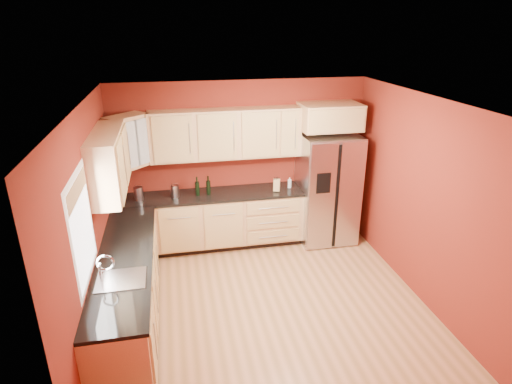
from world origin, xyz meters
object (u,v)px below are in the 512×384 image
refrigerator (327,188)px  wine_bottle_a (208,185)px  canister_left (139,194)px  soap_dispenser (290,183)px  knife_block (277,185)px

refrigerator → wine_bottle_a: (-1.92, 0.06, 0.18)m
refrigerator → wine_bottle_a: bearing=178.2°
wine_bottle_a → canister_left: bearing=-177.9°
refrigerator → wine_bottle_a: size_ratio=5.96×
wine_bottle_a → refrigerator: bearing=-1.8°
refrigerator → soap_dispenser: (-0.61, 0.08, 0.12)m
canister_left → knife_block: canister_left is taller
refrigerator → wine_bottle_a: 1.92m
refrigerator → knife_block: refrigerator is taller
canister_left → knife_block: bearing=-0.7°
canister_left → knife_block: size_ratio=1.09×
wine_bottle_a → knife_block: size_ratio=1.52×
canister_left → wine_bottle_a: wine_bottle_a is taller
canister_left → soap_dispenser: (2.35, 0.06, -0.02)m
knife_block → soap_dispenser: 0.25m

